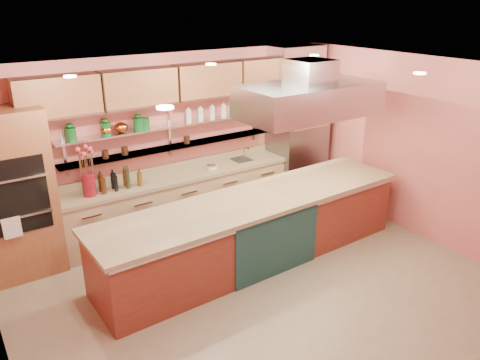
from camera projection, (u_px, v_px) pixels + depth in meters
floor at (262, 289)px, 6.17m from camera, size 6.00×5.00×0.02m
ceiling at (266, 74)px, 5.14m from camera, size 6.00×5.00×0.02m
wall_back at (172, 141)px, 7.58m from camera, size 6.00×0.04×2.80m
wall_front at (451, 292)px, 3.72m from camera, size 6.00×0.04×2.80m
wall_right at (420, 149)px, 7.20m from camera, size 0.04×5.00×2.80m
oven_stack at (16, 195)px, 6.16m from camera, size 0.95×0.64×2.30m
refrigerator at (297, 144)px, 8.65m from camera, size 0.95×0.72×2.10m
back_counter at (181, 201)px, 7.67m from camera, size 3.84×0.64×0.93m
wall_shelf_lower at (173, 147)px, 7.47m from camera, size 3.60×0.26×0.03m
wall_shelf_upper at (172, 126)px, 7.35m from camera, size 3.60×0.26×0.03m
upper_cabinets at (174, 84)px, 7.10m from camera, size 4.60×0.36×0.55m
range_hood at (309, 100)px, 6.51m from camera, size 2.00×1.00×0.45m
ceiling_downlights at (256, 74)px, 5.30m from camera, size 4.00×2.80×0.02m
island at (255, 229)px, 6.69m from camera, size 4.67×1.14×0.97m
flower_vase at (89, 185)px, 6.65m from camera, size 0.24×0.24×0.33m
oil_bottle_cluster at (115, 181)px, 6.85m from camera, size 0.89×0.56×0.28m
kitchen_scale at (211, 166)px, 7.74m from camera, size 0.17×0.14×0.08m
bar_faucet at (244, 153)px, 8.17m from camera, size 0.04×0.04×0.22m
copper_kettle at (121, 127)px, 6.89m from camera, size 0.21×0.21×0.16m
green_canister at (145, 123)px, 7.08m from camera, size 0.17×0.17×0.17m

